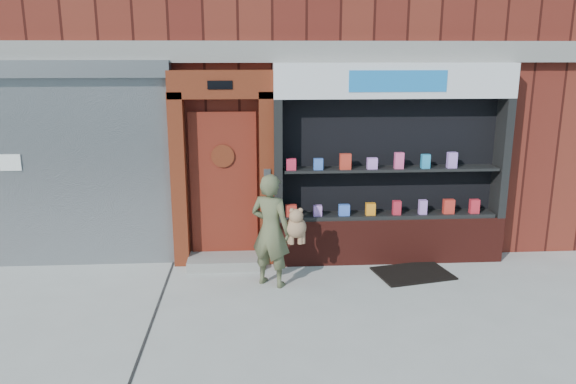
{
  "coord_description": "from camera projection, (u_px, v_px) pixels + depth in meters",
  "views": [
    {
      "loc": [
        -0.31,
        -6.3,
        3.17
      ],
      "look_at": [
        0.16,
        1.0,
        1.32
      ],
      "focal_mm": 35.0,
      "sensor_mm": 36.0,
      "label": 1
    }
  ],
  "objects": [
    {
      "name": "pharmacy_bay",
      "position": [
        390.0,
        174.0,
        8.42
      ],
      "size": [
        3.5,
        0.41,
        3.0
      ],
      "color": "#501812",
      "rests_on": "ground"
    },
    {
      "name": "red_door_bay",
      "position": [
        223.0,
        170.0,
        8.29
      ],
      "size": [
        1.52,
        0.58,
        2.9
      ],
      "color": "#5D2010",
      "rests_on": "ground"
    },
    {
      "name": "building",
      "position": [
        265.0,
        9.0,
        11.71
      ],
      "size": [
        12.0,
        8.16,
        8.0
      ],
      "color": "#581B14",
      "rests_on": "ground"
    },
    {
      "name": "doormat",
      "position": [
        413.0,
        273.0,
        8.18
      ],
      "size": [
        1.18,
        0.94,
        0.03
      ],
      "primitive_type": "cube",
      "rotation": [
        0.0,
        0.0,
        0.21
      ],
      "color": "black",
      "rests_on": "ground"
    },
    {
      "name": "woman",
      "position": [
        273.0,
        230.0,
        7.63
      ],
      "size": [
        0.83,
        0.61,
        1.58
      ],
      "color": "#54583A",
      "rests_on": "ground"
    },
    {
      "name": "ground",
      "position": [
        280.0,
        316.0,
        6.89
      ],
      "size": [
        80.0,
        80.0,
        0.0
      ],
      "primitive_type": "plane",
      "color": "#9E9E99",
      "rests_on": "ground"
    },
    {
      "name": "shutter_bay",
      "position": [
        67.0,
        153.0,
        8.15
      ],
      "size": [
        3.1,
        0.3,
        3.04
      ],
      "color": "gray",
      "rests_on": "ground"
    }
  ]
}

